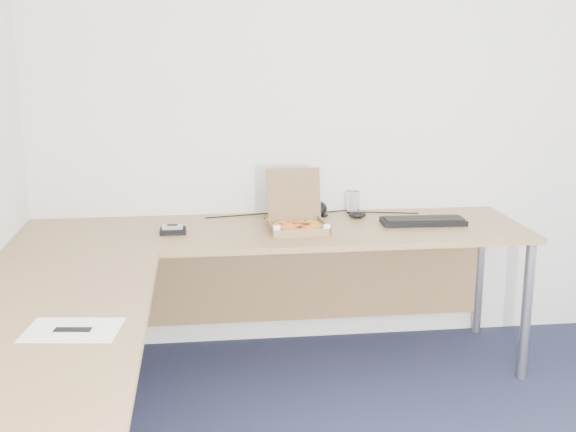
{
  "coord_description": "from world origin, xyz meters",
  "views": [
    {
      "loc": [
        -0.86,
        -2.02,
        1.61
      ],
      "look_at": [
        -0.45,
        1.28,
        0.82
      ],
      "focal_mm": 44.71,
      "sensor_mm": 36.0,
      "label": 1
    }
  ],
  "objects": [
    {
      "name": "dome_speaker",
      "position": [
        -0.24,
        1.65,
        0.77
      ],
      "size": [
        0.1,
        0.1,
        0.08
      ],
      "primitive_type": "ellipsoid",
      "color": "black",
      "rests_on": "desk"
    },
    {
      "name": "paper_sheet",
      "position": [
        -1.28,
        0.18,
        0.73
      ],
      "size": [
        0.32,
        0.25,
        0.0
      ],
      "primitive_type": "cube",
      "rotation": [
        0.0,
        0.0,
        -0.13
      ],
      "color": "white",
      "rests_on": "desk"
    },
    {
      "name": "keyboard",
      "position": [
        0.26,
        1.4,
        0.74
      ],
      "size": [
        0.43,
        0.17,
        0.03
      ],
      "primitive_type": "cube",
      "rotation": [
        0.0,
        0.0,
        -0.04
      ],
      "color": "black",
      "rests_on": "desk"
    },
    {
      "name": "pizza_box",
      "position": [
        -0.39,
        1.36,
        0.76
      ],
      "size": [
        0.27,
        0.32,
        0.28
      ],
      "rotation": [
        0.0,
        0.0,
        0.08
      ],
      "color": "olive",
      "rests_on": "desk"
    },
    {
      "name": "phone",
      "position": [
        -1.0,
        1.37,
        0.76
      ],
      "size": [
        0.1,
        0.05,
        0.02
      ],
      "primitive_type": "cube",
      "rotation": [
        0.0,
        0.0,
        -0.02
      ],
      "color": "#B2B5BA",
      "rests_on": "wallet"
    },
    {
      "name": "cable_bundle",
      "position": [
        -0.29,
        1.68,
        0.73
      ],
      "size": [
        0.55,
        0.11,
        0.01
      ],
      "primitive_type": null,
      "rotation": [
        0.0,
        0.0,
        0.14
      ],
      "color": "black",
      "rests_on": "desk"
    },
    {
      "name": "room_shell",
      "position": [
        0.0,
        0.0,
        1.25
      ],
      "size": [
        3.5,
        3.5,
        2.5
      ],
      "primitive_type": null,
      "color": "silver",
      "rests_on": "ground"
    },
    {
      "name": "desk",
      "position": [
        -0.82,
        0.97,
        0.7
      ],
      "size": [
        2.5,
        2.2,
        0.73
      ],
      "color": "olive",
      "rests_on": "ground"
    },
    {
      "name": "wallet",
      "position": [
        -1.0,
        1.37,
        0.74
      ],
      "size": [
        0.12,
        0.1,
        0.02
      ],
      "primitive_type": "cube",
      "rotation": [
        0.0,
        0.0,
        -0.0
      ],
      "color": "black",
      "rests_on": "desk"
    },
    {
      "name": "drinking_glass",
      "position": [
        -0.05,
        1.68,
        0.79
      ],
      "size": [
        0.07,
        0.07,
        0.12
      ],
      "primitive_type": "cylinder",
      "color": "silver",
      "rests_on": "desk"
    },
    {
      "name": "mouse",
      "position": [
        -0.05,
        1.57,
        0.75
      ],
      "size": [
        0.09,
        0.06,
        0.03
      ],
      "primitive_type": "ellipsoid",
      "rotation": [
        0.0,
        0.0,
        -0.01
      ],
      "color": "black",
      "rests_on": "desk"
    }
  ]
}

